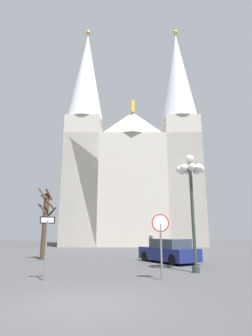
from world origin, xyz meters
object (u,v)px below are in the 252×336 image
object	(u,v)px
stop_sign	(161,233)
cathedral	(132,173)
bare_tree	(45,223)
pedestrian_walking	(151,243)
one_way_arrow_sign	(46,239)
street_lamp	(191,181)
parked_car_near_navy	(169,251)

from	to	relation	value
stop_sign	cathedral	bearing A→B (deg)	95.20
bare_tree	pedestrian_walking	world-z (taller)	bare_tree
stop_sign	one_way_arrow_sign	distance (m)	4.74
one_way_arrow_sign	pedestrian_walking	world-z (taller)	one_way_arrow_sign
stop_sign	street_lamp	bearing A→B (deg)	51.78
stop_sign	bare_tree	bearing A→B (deg)	135.54
cathedral	one_way_arrow_sign	size ratio (longest dim) A/B	13.69
pedestrian_walking	one_way_arrow_sign	bearing A→B (deg)	-113.19
cathedral	street_lamp	xyz separation A→B (m)	(4.39, -26.98, -6.43)
bare_tree	pedestrian_walking	size ratio (longest dim) A/B	2.90
stop_sign	pedestrian_walking	world-z (taller)	stop_sign
one_way_arrow_sign	bare_tree	size ratio (longest dim) A/B	0.49
stop_sign	pedestrian_walking	size ratio (longest dim) A/B	1.49
stop_sign	one_way_arrow_sign	bearing A→B (deg)	-175.10
stop_sign	bare_tree	size ratio (longest dim) A/B	0.51
stop_sign	street_lamp	distance (m)	3.82
stop_sign	parked_car_near_navy	xyz separation A→B (m)	(0.81, 6.49, -1.14)
stop_sign	street_lamp	xyz separation A→B (m)	(1.74, 2.20, 2.59)
stop_sign	one_way_arrow_sign	xyz separation A→B (m)	(-4.72, -0.40, -0.23)
stop_sign	parked_car_near_navy	world-z (taller)	stop_sign
cathedral	bare_tree	size ratio (longest dim) A/B	6.72
pedestrian_walking	stop_sign	bearing A→B (deg)	-88.67
stop_sign	bare_tree	xyz separation A→B (m)	(-7.93, 7.78, 0.73)
parked_car_near_navy	pedestrian_walking	bearing A→B (deg)	106.23
stop_sign	pedestrian_walking	xyz separation A→B (m)	(-0.23, 10.06, -0.75)
street_lamp	pedestrian_walking	size ratio (longest dim) A/B	3.31
one_way_arrow_sign	cathedral	bearing A→B (deg)	86.02
cathedral	one_way_arrow_sign	world-z (taller)	cathedral
one_way_arrow_sign	pedestrian_walking	bearing A→B (deg)	66.81
pedestrian_walking	parked_car_near_navy	bearing A→B (deg)	-73.77
one_way_arrow_sign	bare_tree	distance (m)	8.85
pedestrian_walking	street_lamp	bearing A→B (deg)	-75.92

